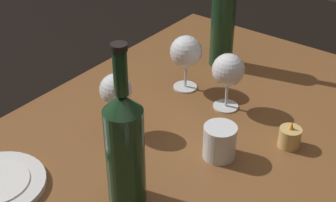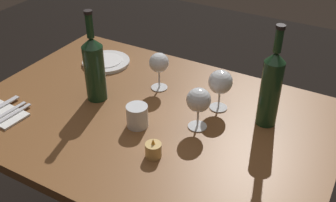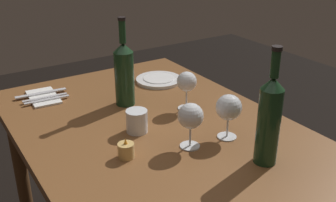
% 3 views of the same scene
% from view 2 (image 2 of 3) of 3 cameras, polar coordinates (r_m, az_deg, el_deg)
% --- Properties ---
extents(dining_table, '(1.30, 0.90, 0.74)m').
position_cam_2_polar(dining_table, '(1.50, -2.65, -4.76)').
color(dining_table, brown).
rests_on(dining_table, ground).
extents(wine_glass_left, '(0.08, 0.08, 0.15)m').
position_cam_2_polar(wine_glass_left, '(1.33, 4.37, 0.04)').
color(wine_glass_left, white).
rests_on(wine_glass_left, dining_table).
extents(wine_glass_right, '(0.08, 0.08, 0.15)m').
position_cam_2_polar(wine_glass_right, '(1.55, -1.28, 5.33)').
color(wine_glass_right, white).
rests_on(wine_glass_right, dining_table).
extents(wine_glass_centre, '(0.09, 0.09, 0.16)m').
position_cam_2_polar(wine_glass_centre, '(1.44, 7.44, 2.60)').
color(wine_glass_centre, white).
rests_on(wine_glass_centre, dining_table).
extents(wine_bottle, '(0.07, 0.07, 0.36)m').
position_cam_2_polar(wine_bottle, '(1.37, 14.39, 1.93)').
color(wine_bottle, '#19381E').
rests_on(wine_bottle, dining_table).
extents(wine_bottle_second, '(0.08, 0.08, 0.35)m').
position_cam_2_polar(wine_bottle_second, '(1.50, -10.42, 4.76)').
color(wine_bottle_second, '#19381E').
rests_on(wine_bottle_second, dining_table).
extents(water_tumbler, '(0.08, 0.08, 0.08)m').
position_cam_2_polar(water_tumbler, '(1.38, -4.31, -2.27)').
color(water_tumbler, white).
rests_on(water_tumbler, dining_table).
extents(votive_candle, '(0.05, 0.05, 0.07)m').
position_cam_2_polar(votive_candle, '(1.26, -2.09, -7.01)').
color(votive_candle, '#DBB266').
rests_on(votive_candle, dining_table).
extents(dinner_plate, '(0.21, 0.21, 0.02)m').
position_cam_2_polar(dinner_plate, '(1.80, -8.76, 5.52)').
color(dinner_plate, white).
rests_on(dinner_plate, dining_table).
extents(folded_napkin, '(0.20, 0.12, 0.01)m').
position_cam_2_polar(folded_napkin, '(1.57, -22.65, -1.64)').
color(folded_napkin, white).
rests_on(folded_napkin, dining_table).
extents(fork_inner, '(0.03, 0.18, 0.00)m').
position_cam_2_polar(fork_inner, '(1.55, -22.11, -1.71)').
color(fork_inner, silver).
rests_on(fork_inner, folded_napkin).
extents(fork_outer, '(0.03, 0.18, 0.00)m').
position_cam_2_polar(fork_outer, '(1.53, -21.50, -1.98)').
color(fork_outer, silver).
rests_on(fork_outer, folded_napkin).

